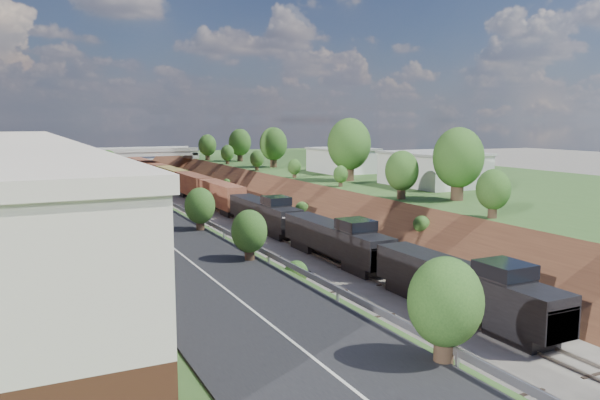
{
  "coord_description": "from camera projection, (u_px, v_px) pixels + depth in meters",
  "views": [
    {
      "loc": [
        -24.45,
        -7.15,
        13.31
      ],
      "look_at": [
        -0.91,
        40.8,
        6.0
      ],
      "focal_mm": 35.0,
      "sensor_mm": 36.0,
      "label": 1
    }
  ],
  "objects": [
    {
      "name": "freight_train",
      "position": [
        194.0,
        185.0,
        98.28
      ],
      "size": [
        2.77,
        141.97,
        4.55
      ],
      "color": "black",
      "rests_on": "ground"
    },
    {
      "name": "rail_right_track",
      "position": [
        258.0,
        226.0,
        73.32
      ],
      "size": [
        1.58,
        180.0,
        0.18
      ],
      "primitive_type": "cube",
      "color": "gray",
      "rests_on": "ground"
    },
    {
      "name": "guardrail",
      "position": [
        143.0,
        189.0,
        66.3
      ],
      "size": [
        0.1,
        171.0,
        0.7
      ],
      "color": "#99999E",
      "rests_on": "platform_left"
    },
    {
      "name": "road",
      "position": [
        106.0,
        195.0,
        64.75
      ],
      "size": [
        8.0,
        180.0,
        0.1
      ],
      "primitive_type": "cube",
      "color": "black",
      "rests_on": "platform_left"
    },
    {
      "name": "tree_left_crest",
      "position": [
        288.0,
        241.0,
        30.52
      ],
      "size": [
        2.45,
        2.45,
        3.55
      ],
      "color": "#473323",
      "rests_on": "platform_left"
    },
    {
      "name": "white_building_near",
      "position": [
        433.0,
        170.0,
        74.4
      ],
      "size": [
        9.0,
        12.0,
        4.0
      ],
      "primitive_type": "cube",
      "color": "silver",
      "rests_on": "platform_right"
    },
    {
      "name": "embankment_left",
      "position": [
        148.0,
        236.0,
        67.4
      ],
      "size": [
        10.0,
        180.0,
        10.0
      ],
      "primitive_type": "cube",
      "rotation": [
        0.0,
        0.79,
        0.0
      ],
      "color": "brown",
      "rests_on": "ground"
    },
    {
      "name": "embankment_right",
      "position": [
        317.0,
        222.0,
        77.0
      ],
      "size": [
        10.0,
        180.0,
        10.0
      ],
      "primitive_type": "cube",
      "rotation": [
        0.0,
        0.79,
        0.0
      ],
      "color": "brown",
      "rests_on": "ground"
    },
    {
      "name": "tree_right_large",
      "position": [
        458.0,
        158.0,
        60.56
      ],
      "size": [
        5.25,
        5.25,
        7.61
      ],
      "color": "#473323",
      "rests_on": "platform_right"
    },
    {
      "name": "rail_left_track",
      "position": [
        218.0,
        230.0,
        71.05
      ],
      "size": [
        1.58,
        180.0,
        0.18
      ],
      "primitive_type": "cube",
      "color": "gray",
      "rests_on": "ground"
    },
    {
      "name": "platform_right",
      "position": [
        449.0,
        194.0,
        86.27
      ],
      "size": [
        44.0,
        180.0,
        5.0
      ],
      "primitive_type": "cube",
      "color": "#385B25",
      "rests_on": "ground"
    },
    {
      "name": "white_building_far",
      "position": [
        343.0,
        161.0,
        93.77
      ],
      "size": [
        8.0,
        10.0,
        3.6
      ],
      "primitive_type": "cube",
      "color": "silver",
      "rests_on": "platform_right"
    },
    {
      "name": "overpass",
      "position": [
        139.0,
        159.0,
        126.68
      ],
      "size": [
        24.5,
        8.3,
        7.4
      ],
      "color": "gray",
      "rests_on": "ground"
    }
  ]
}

